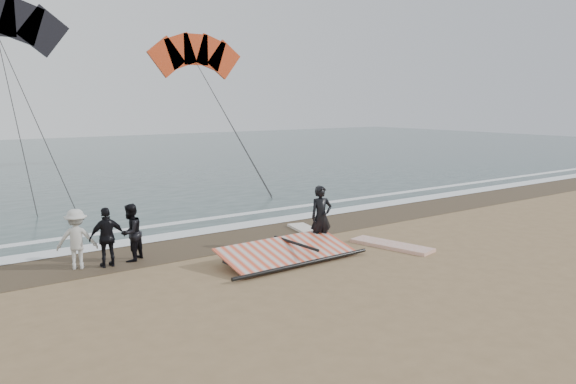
% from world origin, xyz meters
% --- Properties ---
extents(ground, '(120.00, 120.00, 0.00)m').
position_xyz_m(ground, '(0.00, 0.00, 0.00)').
color(ground, '#8C704C').
rests_on(ground, ground).
extents(sea, '(120.00, 54.00, 0.02)m').
position_xyz_m(sea, '(0.00, 33.00, 0.01)').
color(sea, '#233838').
rests_on(sea, ground).
extents(wet_sand, '(120.00, 2.80, 0.01)m').
position_xyz_m(wet_sand, '(0.00, 4.50, 0.01)').
color(wet_sand, '#4C3D2B').
rests_on(wet_sand, ground).
extents(foam_near, '(120.00, 0.90, 0.01)m').
position_xyz_m(foam_near, '(0.00, 5.90, 0.03)').
color(foam_near, white).
rests_on(foam_near, sea).
extents(foam_far, '(120.00, 0.45, 0.01)m').
position_xyz_m(foam_far, '(0.00, 7.60, 0.03)').
color(foam_far, white).
rests_on(foam_far, sea).
extents(man_main, '(0.76, 0.59, 1.87)m').
position_xyz_m(man_main, '(0.40, 2.00, 0.93)').
color(man_main, black).
rests_on(man_main, ground).
extents(board_white, '(1.26, 2.64, 0.10)m').
position_xyz_m(board_white, '(2.16, 0.80, 0.05)').
color(board_white, white).
rests_on(board_white, ground).
extents(board_cream, '(1.12, 2.40, 0.10)m').
position_xyz_m(board_cream, '(1.28, 3.70, 0.05)').
color(board_cream, silver).
rests_on(board_cream, ground).
extents(trio_cluster, '(2.47, 1.04, 1.60)m').
position_xyz_m(trio_cluster, '(-5.50, 3.92, 0.80)').
color(trio_cluster, black).
rests_on(trio_cluster, ground).
extents(sail_rig, '(4.46, 1.92, 0.50)m').
position_xyz_m(sail_rig, '(-1.34, 1.56, 0.20)').
color(sail_rig, black).
rests_on(sail_rig, ground).
extents(kite_red, '(7.51, 6.99, 15.71)m').
position_xyz_m(kite_red, '(7.21, 23.43, 7.12)').
color(kite_red, red).
rests_on(kite_red, ground).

